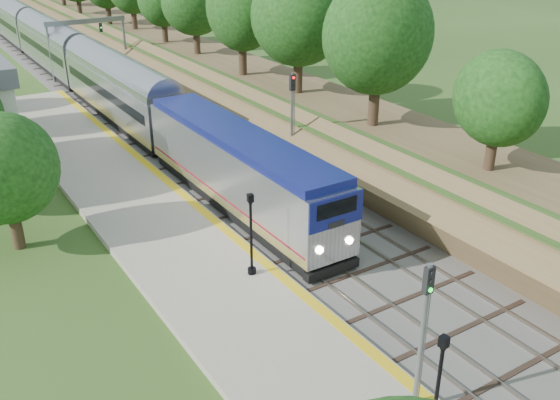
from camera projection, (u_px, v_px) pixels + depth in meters
ground at (463, 377)px, 24.10m from camera, size 320.00×320.00×0.00m
trackbed at (75, 69)px, 70.98m from camera, size 9.50×170.00×0.28m
platform at (171, 240)px, 33.74m from camera, size 6.40×68.00×0.38m
yellow_stripe at (218, 224)px, 35.05m from camera, size 0.55×68.00×0.01m
embankment at (143, 44)px, 74.25m from camera, size 10.64×170.00×11.70m
signal_gantry at (86, 32)px, 65.37m from camera, size 8.40×0.38×6.20m
trees_behind_platform at (24, 160)px, 32.58m from camera, size 7.82×53.32×7.21m
train at (32, 36)px, 76.93m from camera, size 3.15×126.20×4.63m
lamppost_mid at (437, 396)px, 19.94m from camera, size 0.42×0.42×4.21m
lamppost_far at (251, 239)px, 29.48m from camera, size 0.42×0.42×4.22m
signal_platform at (424, 321)px, 20.80m from camera, size 0.34×0.27×5.75m
signal_farside at (292, 111)px, 41.77m from camera, size 0.37×0.29×6.66m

